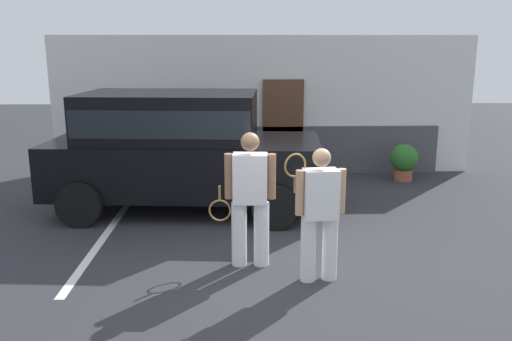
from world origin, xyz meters
The scene contains 7 objects.
ground_plane centered at (0.00, 0.00, 0.00)m, with size 40.00×40.00×0.00m, color #2D2D33.
parking_stripe_0 centered at (-2.57, 1.50, 0.00)m, with size 0.12×4.40×0.01m, color silver.
house_frontage centered at (0.01, 5.56, 1.43)m, with size 9.33×0.40×3.04m.
parked_suv centered at (-1.56, 2.70, 1.15)m, with size 4.72×2.41×2.05m.
tennis_player_man centered at (-0.38, 0.25, 0.91)m, with size 0.91×0.29×1.76m.
tennis_player_woman centered at (0.46, -0.23, 0.86)m, with size 0.75×0.31×1.65m.
potted_plant_by_porch centered at (2.98, 4.65, 0.43)m, with size 0.59×0.59×0.78m.
Camera 1 is at (-0.47, -6.26, 2.82)m, focal length 37.07 mm.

